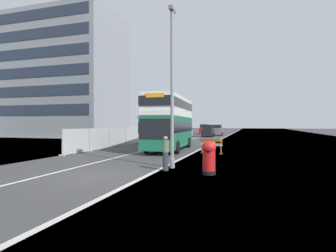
# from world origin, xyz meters

# --- Properties ---
(ground) EXTENTS (140.00, 280.00, 0.10)m
(ground) POSITION_xyz_m (0.57, 0.09, -0.05)
(ground) COLOR #38383A
(double_decker_bus) EXTENTS (3.32, 10.31, 4.74)m
(double_decker_bus) POSITION_xyz_m (-0.22, 12.72, 2.52)
(double_decker_bus) COLOR #196042
(double_decker_bus) RESTS_ON ground
(lamppost_foreground) EXTENTS (0.29, 0.70, 8.55)m
(lamppost_foreground) POSITION_xyz_m (2.80, 3.11, 4.04)
(lamppost_foreground) COLOR gray
(lamppost_foreground) RESTS_ON ground
(red_pillar_postbox) EXTENTS (0.65, 0.65, 1.57)m
(red_pillar_postbox) POSITION_xyz_m (4.97, 1.83, 0.86)
(red_pillar_postbox) COLOR black
(red_pillar_postbox) RESTS_ON ground
(roadworks_barrier) EXTENTS (1.82, 0.94, 1.15)m
(roadworks_barrier) POSITION_xyz_m (3.82, 10.53, 0.74)
(roadworks_barrier) COLOR orange
(roadworks_barrier) RESTS_ON ground
(construction_site_fence) EXTENTS (0.44, 20.60, 2.02)m
(construction_site_fence) POSITION_xyz_m (-6.31, 15.90, 0.97)
(construction_site_fence) COLOR #A8AAAD
(construction_site_fence) RESTS_ON ground
(car_oncoming_near) EXTENTS (2.08, 4.53, 2.16)m
(car_oncoming_near) POSITION_xyz_m (-3.38, 30.32, 1.01)
(car_oncoming_near) COLOR silver
(car_oncoming_near) RESTS_ON ground
(car_receding_mid) EXTENTS (1.98, 4.49, 2.21)m
(car_receding_mid) POSITION_xyz_m (-0.78, 38.54, 1.03)
(car_receding_mid) COLOR black
(car_receding_mid) RESTS_ON ground
(car_receding_far) EXTENTS (2.06, 4.28, 2.18)m
(car_receding_far) POSITION_xyz_m (0.13, 44.71, 1.04)
(car_receding_far) COLOR slate
(car_receding_far) RESTS_ON ground
(car_far_side) EXTENTS (1.94, 4.46, 2.27)m
(car_far_side) POSITION_xyz_m (-3.67, 51.43, 1.06)
(car_far_side) COLOR maroon
(car_far_side) RESTS_ON ground
(bare_tree_far_verge_near) EXTENTS (3.47, 3.00, 4.35)m
(bare_tree_far_verge_near) POSITION_xyz_m (-14.44, 41.10, 2.11)
(bare_tree_far_verge_near) COLOR #4C3D2D
(bare_tree_far_verge_near) RESTS_ON ground
(pedestrian_at_kerb) EXTENTS (0.34, 0.34, 1.74)m
(pedestrian_at_kerb) POSITION_xyz_m (2.72, 2.23, 0.87)
(pedestrian_at_kerb) COLOR #2D3342
(pedestrian_at_kerb) RESTS_ON ground
(backdrop_office_block) EXTENTS (27.80, 13.09, 22.64)m
(backdrop_office_block) POSITION_xyz_m (-30.80, 32.76, 11.32)
(backdrop_office_block) COLOR gray
(backdrop_office_block) RESTS_ON ground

